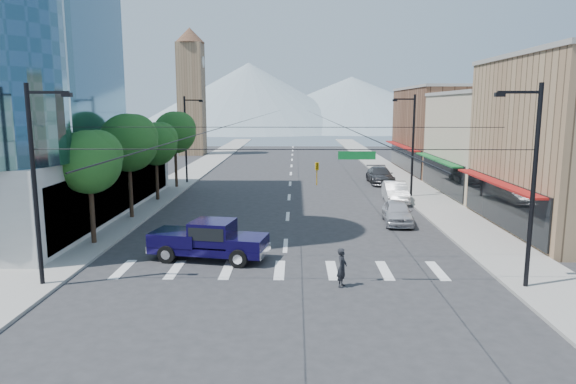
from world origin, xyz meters
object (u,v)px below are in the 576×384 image
parked_car_near (397,212)px  parked_car_far (380,175)px  parked_car_mid (395,192)px  pickup_truck (208,239)px  pedestrian (342,268)px

parked_car_near → parked_car_far: size_ratio=0.80×
parked_car_mid → pickup_truck: bearing=-124.8°
pedestrian → parked_car_near: (4.93, 12.61, -0.09)m
pickup_truck → parked_car_near: size_ratio=1.38×
parked_car_mid → parked_car_near: bearing=-96.5°
pickup_truck → parked_car_near: bearing=47.0°
parked_car_near → parked_car_mid: (1.39, 8.04, 0.05)m
pickup_truck → pedestrian: 7.83m
pickup_truck → pedestrian: (6.68, -4.07, -0.20)m
pickup_truck → pedestrian: size_ratio=3.64×
parked_car_near → parked_car_mid: parked_car_mid is taller
pickup_truck → parked_car_near: pickup_truck is taller
pedestrian → parked_car_mid: pedestrian is taller
pickup_truck → parked_car_far: 30.18m
pickup_truck → parked_car_mid: (13.00, 16.58, -0.24)m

